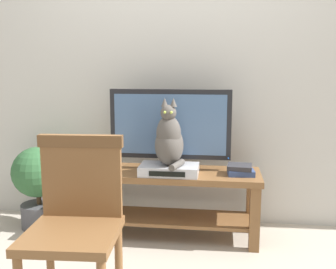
{
  "coord_description": "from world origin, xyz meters",
  "views": [
    {
      "loc": [
        0.35,
        -2.29,
        1.24
      ],
      "look_at": [
        -0.01,
        0.44,
        0.78
      ],
      "focal_mm": 42.46,
      "sensor_mm": 36.0,
      "label": 1
    }
  ],
  "objects": [
    {
      "name": "tv_stand",
      "position": [
        -0.01,
        0.49,
        0.35
      ],
      "size": [
        1.32,
        0.42,
        0.5
      ],
      "color": "brown",
      "rests_on": "ground"
    },
    {
      "name": "tv",
      "position": [
        -0.01,
        0.56,
        0.81
      ],
      "size": [
        0.89,
        0.2,
        0.59
      ],
      "color": "black",
      "rests_on": "tv_stand"
    },
    {
      "name": "back_wall",
      "position": [
        0.0,
        0.9,
        1.4
      ],
      "size": [
        7.0,
        0.12,
        2.8
      ],
      "primitive_type": "cube",
      "color": "beige",
      "rests_on": "ground"
    },
    {
      "name": "book_stack",
      "position": [
        0.5,
        0.45,
        0.54
      ],
      "size": [
        0.2,
        0.17,
        0.07
      ],
      "color": "#33477A",
      "rests_on": "tv_stand"
    },
    {
      "name": "ground_plane",
      "position": [
        0.0,
        0.0,
        0.0
      ],
      "size": [
        12.0,
        12.0,
        0.0
      ],
      "primitive_type": "plane",
      "color": "#ADA393"
    },
    {
      "name": "cat",
      "position": [
        0.01,
        0.39,
        0.75
      ],
      "size": [
        0.21,
        0.3,
        0.47
      ],
      "color": "#514C47",
      "rests_on": "media_box"
    },
    {
      "name": "wooden_chair",
      "position": [
        -0.32,
        -0.58,
        0.55
      ],
      "size": [
        0.44,
        0.44,
        0.92
      ],
      "color": "brown",
      "rests_on": "ground"
    },
    {
      "name": "potted_plant",
      "position": [
        -1.05,
        0.53,
        0.37
      ],
      "size": [
        0.39,
        0.39,
        0.64
      ],
      "color": "#47474C",
      "rests_on": "ground"
    },
    {
      "name": "media_box",
      "position": [
        0.0,
        0.4,
        0.53
      ],
      "size": [
        0.41,
        0.24,
        0.07
      ],
      "color": "#BCBCC1",
      "rests_on": "tv_stand"
    }
  ]
}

